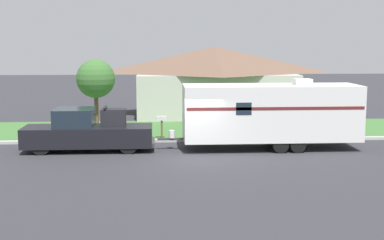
{
  "coord_description": "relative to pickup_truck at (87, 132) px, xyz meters",
  "views": [
    {
      "loc": [
        -1.63,
        -22.87,
        5.03
      ],
      "look_at": [
        -0.03,
        1.78,
        1.4
      ],
      "focal_mm": 50.0,
      "sensor_mm": 36.0,
      "label": 1
    }
  ],
  "objects": [
    {
      "name": "travel_trailer",
      "position": [
        8.6,
        -0.0,
        0.85
      ],
      "size": [
        9.46,
        2.48,
        3.31
      ],
      "color": "black",
      "rests_on": "ground_plane"
    },
    {
      "name": "mailbox",
      "position": [
        3.48,
        2.67,
        0.06
      ],
      "size": [
        0.48,
        0.2,
        1.22
      ],
      "color": "brown",
      "rests_on": "ground_plane"
    },
    {
      "name": "pickup_truck",
      "position": [
        0.0,
        0.0,
        0.0
      ],
      "size": [
        6.03,
        1.93,
        2.07
      ],
      "color": "black",
      "rests_on": "ground_plane"
    },
    {
      "name": "lawn_strip",
      "position": [
        4.9,
        5.62,
        -0.87
      ],
      "size": [
        80.0,
        7.0,
        0.03
      ],
      "color": "#3D6B33",
      "rests_on": "ground_plane"
    },
    {
      "name": "ground_plane",
      "position": [
        4.9,
        -1.78,
        -0.88
      ],
      "size": [
        120.0,
        120.0,
        0.0
      ],
      "primitive_type": "plane",
      "color": "#2D2D33"
    },
    {
      "name": "tree_in_yard",
      "position": [
        -0.18,
        5.62,
        2.07
      ],
      "size": [
        2.18,
        2.18,
        4.06
      ],
      "color": "brown",
      "rests_on": "ground_plane"
    },
    {
      "name": "curb_strip",
      "position": [
        4.9,
        1.97,
        -0.81
      ],
      "size": [
        80.0,
        0.3,
        0.14
      ],
      "color": "#ADADA8",
      "rests_on": "ground_plane"
    },
    {
      "name": "house_across_street",
      "position": [
        7.24,
        12.06,
        1.55
      ],
      "size": [
        11.4,
        7.22,
        4.69
      ],
      "color": "#B2B2A8",
      "rests_on": "ground_plane"
    }
  ]
}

